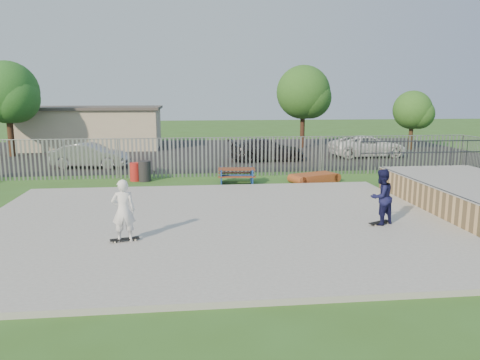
{
  "coord_description": "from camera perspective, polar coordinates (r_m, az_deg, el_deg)",
  "views": [
    {
      "loc": [
        -0.75,
        -14.63,
        4.21
      ],
      "look_at": [
        1.12,
        2.0,
        1.1
      ],
      "focal_mm": 35.0,
      "sensor_mm": 36.0,
      "label": 1
    }
  ],
  "objects": [
    {
      "name": "car_dark",
      "position": [
        29.5,
        3.26,
        3.7
      ],
      "size": [
        4.9,
        2.27,
        1.39
      ],
      "primitive_type": "imported",
      "rotation": [
        0.0,
        0.0,
        1.64
      ],
      "color": "black",
      "rests_on": "parking_lot"
    },
    {
      "name": "picnic_table",
      "position": [
        22.09,
        -0.43,
        0.52
      ],
      "size": [
        1.82,
        1.54,
        0.73
      ],
      "rotation": [
        0.0,
        0.0,
        -0.07
      ],
      "color": "brown",
      "rests_on": "ground"
    },
    {
      "name": "funbox",
      "position": [
        22.75,
        9.05,
        0.25
      ],
      "size": [
        2.28,
        1.7,
        0.41
      ],
      "rotation": [
        0.0,
        0.0,
        0.38
      ],
      "color": "brown",
      "rests_on": "ground"
    },
    {
      "name": "trash_bin_red",
      "position": [
        23.31,
        -12.64,
        0.98
      ],
      "size": [
        0.53,
        0.53,
        0.89
      ],
      "primitive_type": "cylinder",
      "color": "#B31F1B",
      "rests_on": "ground"
    },
    {
      "name": "skater_white",
      "position": [
        13.3,
        -14.03,
        -3.64
      ],
      "size": [
        0.67,
        0.47,
        1.75
      ],
      "primitive_type": "imported",
      "rotation": [
        0.0,
        0.0,
        3.22
      ],
      "color": "white",
      "rests_on": "concrete_slab"
    },
    {
      "name": "fence",
      "position": [
        19.56,
        -1.21,
        1.08
      ],
      "size": [
        26.04,
        16.02,
        2.0
      ],
      "color": "gray",
      "rests_on": "ground"
    },
    {
      "name": "quarter_pipe",
      "position": [
        19.07,
        26.23,
        -1.61
      ],
      "size": [
        5.5,
        7.05,
        2.19
      ],
      "color": "tan",
      "rests_on": "ground"
    },
    {
      "name": "parking_lot",
      "position": [
        33.9,
        -5.13,
        3.37
      ],
      "size": [
        40.0,
        18.0,
        0.02
      ],
      "primitive_type": "cube",
      "color": "black",
      "rests_on": "ground"
    },
    {
      "name": "skateboard_b",
      "position": [
        13.52,
        -13.87,
        -7.09
      ],
      "size": [
        0.82,
        0.4,
        0.08
      ],
      "rotation": [
        0.0,
        0.0,
        0.26
      ],
      "color": "black",
      "rests_on": "concrete_slab"
    },
    {
      "name": "tree_right",
      "position": [
        37.61,
        20.27,
        7.99
      ],
      "size": [
        2.87,
        2.87,
        4.42
      ],
      "color": "#47311C",
      "rests_on": "ground"
    },
    {
      "name": "trash_bin_grey",
      "position": [
        23.11,
        -11.55,
        1.07
      ],
      "size": [
        0.6,
        0.6,
        0.99
      ],
      "primitive_type": "cylinder",
      "color": "#242426",
      "rests_on": "ground"
    },
    {
      "name": "car_white",
      "position": [
        32.49,
        15.33,
        4.0
      ],
      "size": [
        5.18,
        2.57,
        1.41
      ],
      "primitive_type": "imported",
      "rotation": [
        0.0,
        0.0,
        1.62
      ],
      "color": "white",
      "rests_on": "parking_lot"
    },
    {
      "name": "ground",
      "position": [
        15.24,
        -3.37,
        -5.53
      ],
      "size": [
        120.0,
        120.0,
        0.0
      ],
      "primitive_type": "plane",
      "color": "#386322",
      "rests_on": "ground"
    },
    {
      "name": "skater_navy",
      "position": [
        15.23,
        16.82,
        -1.99
      ],
      "size": [
        1.06,
        0.97,
        1.75
      ],
      "primitive_type": "imported",
      "rotation": [
        0.0,
        0.0,
        3.6
      ],
      "color": "#13153E",
      "rests_on": "concrete_slab"
    },
    {
      "name": "car_silver",
      "position": [
        27.98,
        -17.82,
        2.87
      ],
      "size": [
        4.47,
        2.11,
        1.42
      ],
      "primitive_type": "imported",
      "rotation": [
        0.0,
        0.0,
        1.42
      ],
      "color": "#A9A9AD",
      "rests_on": "parking_lot"
    },
    {
      "name": "concrete_slab",
      "position": [
        15.22,
        -3.37,
        -5.25
      ],
      "size": [
        15.0,
        12.0,
        0.15
      ],
      "primitive_type": "cube",
      "color": "#979792",
      "rests_on": "ground"
    },
    {
      "name": "tree_mid",
      "position": [
        36.94,
        7.72,
        10.54
      ],
      "size": [
        4.12,
        4.12,
        6.35
      ],
      "color": "#43281B",
      "rests_on": "ground"
    },
    {
      "name": "building",
      "position": [
        38.41,
        -17.4,
        6.17
      ],
      "size": [
        10.4,
        6.4,
        3.2
      ],
      "color": "beige",
      "rests_on": "ground"
    },
    {
      "name": "skateboard_a",
      "position": [
        15.43,
        16.65,
        -5.03
      ],
      "size": [
        0.81,
        0.53,
        0.08
      ],
      "rotation": [
        0.0,
        0.0,
        0.46
      ],
      "color": "black",
      "rests_on": "concrete_slab"
    },
    {
      "name": "tree_left",
      "position": [
        34.93,
        -26.54,
        9.52
      ],
      "size": [
        4.11,
        4.11,
        6.34
      ],
      "color": "#452C1B",
      "rests_on": "ground"
    }
  ]
}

